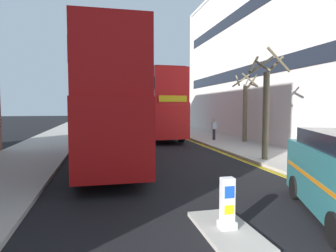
# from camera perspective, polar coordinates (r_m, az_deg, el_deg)

# --- Properties ---
(sidewalk_right) EXTENTS (4.00, 80.00, 0.14)m
(sidewalk_right) POSITION_cam_1_polar(r_m,az_deg,el_deg) (20.57, 13.26, -3.64)
(sidewalk_right) COLOR #ADA89E
(sidewalk_right) RESTS_ON ground
(sidewalk_left) EXTENTS (4.00, 80.00, 0.14)m
(sidewalk_left) POSITION_cam_1_polar(r_m,az_deg,el_deg) (18.87, -25.01, -4.57)
(sidewalk_left) COLOR #ADA89E
(sidewalk_left) RESTS_ON ground
(kerb_line_outer) EXTENTS (0.10, 56.00, 0.01)m
(kerb_line_outer) POSITION_cam_1_polar(r_m,az_deg,el_deg) (17.91, 10.06, -4.92)
(kerb_line_outer) COLOR yellow
(kerb_line_outer) RESTS_ON ground
(kerb_line_inner) EXTENTS (0.10, 56.00, 0.01)m
(kerb_line_inner) POSITION_cam_1_polar(r_m,az_deg,el_deg) (17.85, 9.59, -4.94)
(kerb_line_inner) COLOR yellow
(kerb_line_inner) RESTS_ON ground
(traffic_island) EXTENTS (1.10, 2.20, 0.10)m
(traffic_island) POSITION_cam_1_polar(r_m,az_deg,el_deg) (6.63, 11.82, -19.97)
(traffic_island) COLOR #ADA89E
(traffic_island) RESTS_ON ground
(keep_left_bollard) EXTENTS (0.36, 0.28, 1.11)m
(keep_left_bollard) POSITION_cam_1_polar(r_m,az_deg,el_deg) (6.42, 11.89, -15.42)
(keep_left_bollard) COLOR silver
(keep_left_bollard) RESTS_ON traffic_island
(double_decker_bus_away) EXTENTS (2.95, 10.85, 5.64)m
(double_decker_bus_away) POSITION_cam_1_polar(r_m,az_deg,el_deg) (13.72, -11.48, 5.08)
(double_decker_bus_away) COLOR #B20F0F
(double_decker_bus_away) RESTS_ON ground
(double_decker_bus_oncoming) EXTENTS (3.01, 10.87, 5.64)m
(double_decker_bus_oncoming) POSITION_cam_1_polar(r_m,az_deg,el_deg) (24.71, -2.36, 4.58)
(double_decker_bus_oncoming) COLOR red
(double_decker_bus_oncoming) RESTS_ON ground
(pedestrian_far) EXTENTS (0.34, 0.22, 1.62)m
(pedestrian_far) POSITION_cam_1_polar(r_m,az_deg,el_deg) (22.46, 9.30, -0.62)
(pedestrian_far) COLOR #2D2D38
(pedestrian_far) RESTS_ON sidewalk_right
(street_tree_near) EXTENTS (1.55, 1.64, 6.84)m
(street_tree_near) POSITION_cam_1_polar(r_m,az_deg,el_deg) (42.77, -1.20, 4.93)
(street_tree_near) COLOR #6B6047
(street_tree_near) RESTS_ON sidewalk_right
(street_tree_mid) EXTENTS (1.86, 1.89, 5.31)m
(street_tree_mid) POSITION_cam_1_polar(r_m,az_deg,el_deg) (14.67, 19.18, 3.97)
(street_tree_mid) COLOR #6B6047
(street_tree_mid) RESTS_ON sidewalk_right
(street_tree_far) EXTENTS (1.75, 1.65, 5.27)m
(street_tree_far) POSITION_cam_1_polar(r_m,az_deg,el_deg) (21.80, 15.34, 3.57)
(street_tree_far) COLOR #6B6047
(street_tree_far) RESTS_ON sidewalk_right
(townhouse_terrace_right) EXTENTS (10.08, 28.00, 14.35)m
(townhouse_terrace_right) POSITION_cam_1_polar(r_m,az_deg,el_deg) (26.97, 24.42, 13.03)
(townhouse_terrace_right) COLOR silver
(townhouse_terrace_right) RESTS_ON ground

